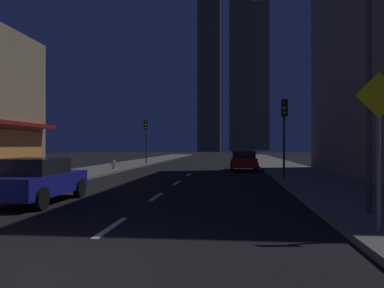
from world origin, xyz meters
TOP-DOWN VIEW (x-y plane):
  - ground_plane at (0.00, 32.00)m, footprint 78.00×136.00m
  - sidewalk_right at (7.00, 32.00)m, footprint 4.00×76.00m
  - sidewalk_left at (-7.00, 32.00)m, footprint 4.00×76.00m
  - lane_marking_center at (0.00, 8.40)m, footprint 0.16×23.00m
  - skyscraper_distant_tall at (-4.21, 113.81)m, footprint 6.92×6.30m
  - skyscraper_distant_mid at (5.97, 131.87)m, footprint 8.01×8.23m
  - skyscraper_distant_short at (13.36, 147.78)m, footprint 8.09×5.57m
  - car_parked_near at (-3.60, 6.56)m, footprint 1.98×4.24m
  - car_parked_far at (3.60, 23.37)m, footprint 1.98×4.24m
  - fire_hydrant_far_left at (-5.90, 22.14)m, footprint 0.42×0.30m
  - traffic_light_near_right at (5.50, 15.51)m, footprint 0.32×0.48m
  - traffic_light_far_left at (-5.50, 30.95)m, footprint 0.32×0.48m
  - street_lamp_right at (5.38, 4.96)m, footprint 1.96×0.56m
  - pedestrian_crossing_sign at (5.60, 2.65)m, footprint 0.91×0.08m

SIDE VIEW (x-z plane):
  - ground_plane at x=0.00m, z-range -0.10..0.00m
  - lane_marking_center at x=0.00m, z-range 0.00..0.01m
  - sidewalk_right at x=7.00m, z-range 0.00..0.15m
  - sidewalk_left at x=-7.00m, z-range 0.00..0.15m
  - fire_hydrant_far_left at x=-5.90m, z-range 0.13..0.78m
  - car_parked_near at x=-3.60m, z-range 0.02..1.47m
  - car_parked_far at x=3.60m, z-range 0.02..1.47m
  - pedestrian_crossing_sign at x=5.60m, z-range 0.44..3.59m
  - traffic_light_near_right at x=5.50m, z-range 1.09..5.29m
  - traffic_light_far_left at x=-5.50m, z-range 1.09..5.29m
  - street_lamp_right at x=5.38m, z-range 1.78..8.36m
  - skyscraper_distant_short at x=13.36m, z-range 0.00..58.24m
  - skyscraper_distant_tall at x=-4.21m, z-range 0.00..76.53m
  - skyscraper_distant_mid at x=5.97m, z-range 0.00..76.97m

